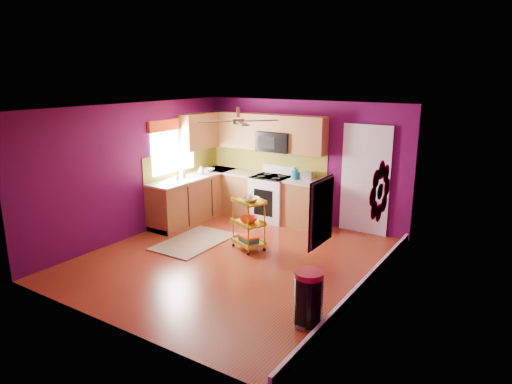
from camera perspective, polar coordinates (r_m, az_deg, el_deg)
The scene contains 18 objects.
ground at distance 7.73m, azimuth -2.95°, elevation -8.33°, with size 5.00×5.00×0.00m, color maroon.
room_envelope at distance 7.24m, azimuth -2.94°, elevation 3.61°, with size 4.54×5.04×2.52m.
lower_cabinets at distance 9.73m, azimuth -3.15°, elevation -0.78°, with size 2.81×2.31×0.94m.
electric_range at distance 9.58m, azimuth 1.96°, elevation -0.71°, with size 0.76×0.66×1.13m.
upper_cabinetry at distance 9.69m, azimuth -1.51°, elevation 7.41°, with size 2.80×2.30×1.26m.
left_window at distance 9.44m, azimuth -10.34°, elevation 6.61°, with size 0.08×1.35×1.08m.
panel_door at distance 8.92m, azimuth 13.50°, elevation 1.33°, with size 0.95×0.11×2.15m.
right_wall_art at distance 5.97m, azimuth 12.49°, elevation -0.96°, with size 0.04×2.74×1.04m.
ceiling_fan at distance 7.32m, azimuth -2.26°, elevation 8.94°, with size 1.01×1.01×0.26m.
shag_rug at distance 8.51m, azimuth -7.75°, elevation -6.16°, with size 0.93×1.52×0.02m, color #321C10.
rolling_cart at distance 7.96m, azimuth -0.90°, elevation -3.72°, with size 0.66×0.58×0.99m.
trash_can at distance 5.78m, azimuth 6.57°, elevation -12.97°, with size 0.41×0.42×0.69m.
teal_kettle at distance 9.25m, azimuth 4.95°, elevation 2.14°, with size 0.18×0.18×0.21m.
toaster at distance 9.20m, azimuth 6.51°, elevation 2.06°, with size 0.22×0.15×0.18m, color beige.
soap_bottle_a at distance 9.44m, azimuth -9.16°, elevation 2.37°, with size 0.09×0.09×0.21m, color #EA3F72.
soap_bottle_b at distance 9.69m, azimuth -6.88°, elevation 2.71°, with size 0.15×0.15×0.19m, color white.
counter_dish at distance 9.98m, azimuth -6.05°, elevation 2.74°, with size 0.27×0.27×0.07m, color white.
counter_cup at distance 9.27m, azimuth -9.89°, elevation 1.76°, with size 0.12×0.12×0.09m, color white.
Camera 1 is at (4.20, -5.75, 3.01)m, focal length 32.00 mm.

